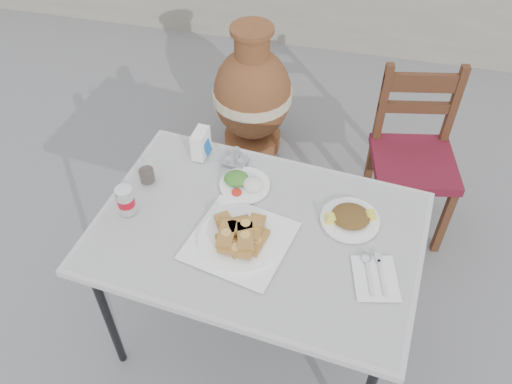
% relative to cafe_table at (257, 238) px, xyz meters
% --- Properties ---
extents(ground, '(80.00, 80.00, 0.00)m').
position_rel_cafe_table_xyz_m(ground, '(0.11, 0.01, -0.65)').
color(ground, slate).
rests_on(ground, ground).
extents(cafe_table, '(1.21, 0.88, 0.70)m').
position_rel_cafe_table_xyz_m(cafe_table, '(0.00, 0.00, 0.00)').
color(cafe_table, black).
rests_on(cafe_table, ground).
extents(pide_plate, '(0.39, 0.39, 0.07)m').
position_rel_cafe_table_xyz_m(pide_plate, '(-0.05, -0.06, 0.08)').
color(pide_plate, white).
rests_on(pide_plate, cafe_table).
extents(salad_rice_plate, '(0.19, 0.19, 0.05)m').
position_rel_cafe_table_xyz_m(salad_rice_plate, '(-0.10, 0.20, 0.07)').
color(salad_rice_plate, white).
rests_on(salad_rice_plate, cafe_table).
extents(salad_chopped_plate, '(0.21, 0.21, 0.05)m').
position_rel_cafe_table_xyz_m(salad_chopped_plate, '(0.31, 0.11, 0.07)').
color(salad_chopped_plate, white).
rests_on(salad_chopped_plate, cafe_table).
extents(soda_can, '(0.06, 0.06, 0.11)m').
position_rel_cafe_table_xyz_m(soda_can, '(-0.48, -0.03, 0.11)').
color(soda_can, silver).
rests_on(soda_can, cafe_table).
extents(cola_glass, '(0.06, 0.06, 0.09)m').
position_rel_cafe_table_xyz_m(cola_glass, '(-0.46, 0.14, 0.09)').
color(cola_glass, white).
rests_on(cola_glass, cafe_table).
extents(napkin_holder, '(0.07, 0.10, 0.12)m').
position_rel_cafe_table_xyz_m(napkin_holder, '(-0.31, 0.33, 0.11)').
color(napkin_holder, white).
rests_on(napkin_holder, cafe_table).
extents(condiment_caddy, '(0.10, 0.09, 0.07)m').
position_rel_cafe_table_xyz_m(condiment_caddy, '(-0.16, 0.31, 0.07)').
color(condiment_caddy, silver).
rests_on(condiment_caddy, cafe_table).
extents(cutlery_napkin, '(0.18, 0.21, 0.01)m').
position_rel_cafe_table_xyz_m(cutlery_napkin, '(0.42, -0.10, 0.05)').
color(cutlery_napkin, white).
rests_on(cutlery_napkin, cafe_table).
extents(chair, '(0.44, 0.44, 0.86)m').
position_rel_cafe_table_xyz_m(chair, '(0.56, 0.82, -0.20)').
color(chair, '#37200F').
rests_on(chair, ground).
extents(terracotta_urn, '(0.44, 0.44, 0.77)m').
position_rel_cafe_table_xyz_m(terracotta_urn, '(-0.32, 1.22, -0.29)').
color(terracotta_urn, brown).
rests_on(terracotta_urn, ground).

